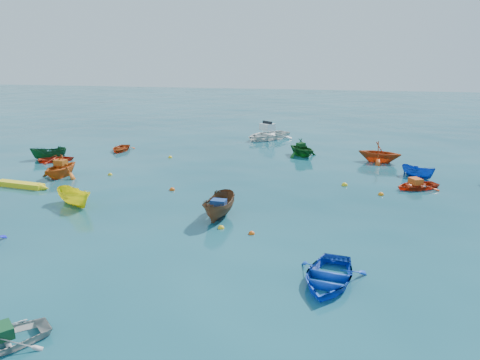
% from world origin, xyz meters
% --- Properties ---
extents(ground, '(160.00, 160.00, 0.00)m').
position_xyz_m(ground, '(0.00, 0.00, 0.00)').
color(ground, '#093B47').
rests_on(ground, ground).
extents(dinghy_white_near, '(3.20, 3.29, 0.56)m').
position_xyz_m(dinghy_white_near, '(-3.27, -12.22, 0.00)').
color(dinghy_white_near, beige).
rests_on(dinghy_white_near, ground).
extents(sampan_brown_mid, '(1.37, 3.31, 1.26)m').
position_xyz_m(sampan_brown_mid, '(0.17, -0.66, 0.00)').
color(sampan_brown_mid, brown).
rests_on(sampan_brown_mid, ground).
extents(dinghy_blue_se, '(3.03, 3.85, 0.73)m').
position_xyz_m(dinghy_blue_se, '(5.68, -6.47, 0.00)').
color(dinghy_blue_se, '#0E3EBB').
rests_on(dinghy_blue_se, ground).
extents(dinghy_orange_w, '(2.94, 3.30, 1.57)m').
position_xyz_m(dinghy_orange_w, '(-12.04, 4.71, 0.00)').
color(dinghy_orange_w, '#CF5913').
rests_on(dinghy_orange_w, ground).
extents(sampan_yellow_mid, '(2.95, 2.33, 1.08)m').
position_xyz_m(sampan_yellow_mid, '(-7.94, -0.47, 0.00)').
color(sampan_yellow_mid, yellow).
rests_on(sampan_yellow_mid, ground).
extents(dinghy_red_nw, '(3.14, 2.88, 0.53)m').
position_xyz_m(dinghy_red_nw, '(-14.95, 8.69, 0.00)').
color(dinghy_red_nw, red).
rests_on(dinghy_red_nw, ground).
extents(dinghy_green_n, '(3.69, 3.69, 1.47)m').
position_xyz_m(dinghy_green_n, '(2.97, 14.43, 0.00)').
color(dinghy_green_n, '#135217').
rests_on(dinghy_green_n, ground).
extents(dinghy_red_ne, '(3.33, 3.03, 0.57)m').
position_xyz_m(dinghy_red_ne, '(10.57, 6.78, 0.00)').
color(dinghy_red_ne, red).
rests_on(dinghy_red_ne, ground).
extents(sampan_blue_far, '(2.37, 2.09, 0.89)m').
position_xyz_m(sampan_blue_far, '(11.03, 9.54, 0.00)').
color(sampan_blue_far, '#0D3EAB').
rests_on(sampan_blue_far, ground).
extents(dinghy_red_far, '(2.32, 2.97, 0.56)m').
position_xyz_m(dinghy_red_far, '(-11.96, 13.31, 0.00)').
color(dinghy_red_far, '#BB3B0F').
rests_on(dinghy_red_far, ground).
extents(dinghy_orange_far, '(3.71, 3.41, 1.64)m').
position_xyz_m(dinghy_orange_far, '(8.84, 13.52, 0.00)').
color(dinghy_orange_far, '#BF4212').
rests_on(dinghy_orange_far, ground).
extents(sampan_green_far, '(2.76, 2.20, 1.01)m').
position_xyz_m(sampan_green_far, '(-16.02, 9.35, 0.00)').
color(sampan_green_far, '#0F4320').
rests_on(sampan_green_far, ground).
extents(kayak_yellow, '(4.06, 1.08, 0.41)m').
position_xyz_m(kayak_yellow, '(-13.15, 2.03, 0.00)').
color(kayak_yellow, yellow).
rests_on(kayak_yellow, ground).
extents(motorboat_white, '(5.69, 5.97, 1.61)m').
position_xyz_m(motorboat_white, '(-0.82, 21.13, 0.00)').
color(motorboat_white, white).
rests_on(motorboat_white, ground).
extents(tarp_green_a, '(0.86, 0.84, 0.33)m').
position_xyz_m(tarp_green_a, '(-3.20, -12.14, 0.45)').
color(tarp_green_a, '#124925').
rests_on(tarp_green_a, dinghy_white_near).
extents(tarp_blue_a, '(0.74, 0.57, 0.35)m').
position_xyz_m(tarp_blue_a, '(0.16, -0.81, 0.81)').
color(tarp_blue_a, '#194192').
rests_on(tarp_blue_a, sampan_brown_mid).
extents(tarp_orange_a, '(0.80, 0.65, 0.36)m').
position_xyz_m(tarp_orange_a, '(-12.03, 4.76, 0.97)').
color(tarp_orange_a, '#BE5513').
rests_on(tarp_orange_a, dinghy_orange_w).
extents(tarp_green_b, '(0.78, 0.78, 0.30)m').
position_xyz_m(tarp_green_b, '(2.90, 14.50, 0.89)').
color(tarp_green_b, '#114415').
rests_on(tarp_green_b, dinghy_green_n).
extents(tarp_orange_b, '(0.86, 0.93, 0.36)m').
position_xyz_m(tarp_orange_b, '(10.48, 6.73, 0.47)').
color(tarp_orange_b, '#DC5316').
rests_on(tarp_orange_b, dinghy_red_ne).
extents(buoy_ye_a, '(0.31, 0.31, 0.31)m').
position_xyz_m(buoy_ye_a, '(0.60, -2.10, 0.00)').
color(buoy_ye_a, yellow).
rests_on(buoy_ye_a, ground).
extents(buoy_or_b, '(0.30, 0.30, 0.30)m').
position_xyz_m(buoy_or_b, '(2.14, -2.50, 0.00)').
color(buoy_or_b, '#F2560D').
rests_on(buoy_or_b, ground).
extents(buoy_ye_b, '(0.30, 0.30, 0.30)m').
position_xyz_m(buoy_ye_b, '(-9.10, 5.81, 0.00)').
color(buoy_ye_b, yellow).
rests_on(buoy_ye_b, ground).
extents(buoy_or_c, '(0.35, 0.35, 0.35)m').
position_xyz_m(buoy_or_c, '(-3.80, 3.32, 0.00)').
color(buoy_or_c, '#DA4E0B').
rests_on(buoy_or_c, ground).
extents(buoy_ye_c, '(0.39, 0.39, 0.39)m').
position_xyz_m(buoy_ye_c, '(6.31, 6.51, 0.00)').
color(buoy_ye_c, yellow).
rests_on(buoy_ye_c, ground).
extents(buoy_or_d, '(0.34, 0.34, 0.34)m').
position_xyz_m(buoy_or_d, '(8.36, 4.94, 0.00)').
color(buoy_or_d, orange).
rests_on(buoy_or_d, ground).
extents(buoy_ye_d, '(0.31, 0.31, 0.31)m').
position_xyz_m(buoy_ye_d, '(-6.99, 11.63, 0.00)').
color(buoy_ye_d, yellow).
rests_on(buoy_ye_d, ground).
extents(buoy_or_e, '(0.32, 0.32, 0.32)m').
position_xyz_m(buoy_or_e, '(2.97, 16.30, 0.00)').
color(buoy_or_e, orange).
rests_on(buoy_or_e, ground).
extents(buoy_ye_e, '(0.33, 0.33, 0.33)m').
position_xyz_m(buoy_ye_e, '(10.54, 12.14, 0.00)').
color(buoy_ye_e, yellow).
rests_on(buoy_ye_e, ground).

